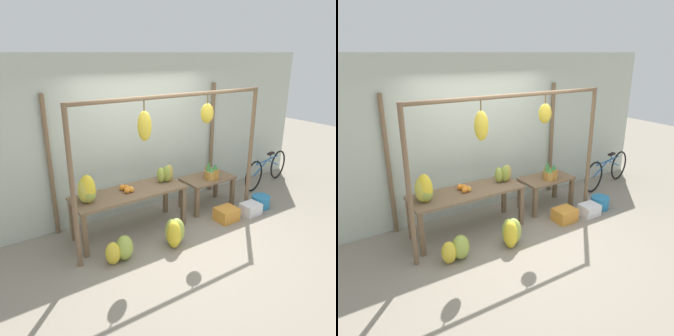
% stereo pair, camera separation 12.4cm
% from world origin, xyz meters
% --- Properties ---
extents(ground_plane, '(20.00, 20.00, 0.00)m').
position_xyz_m(ground_plane, '(0.00, 0.00, 0.00)').
color(ground_plane, gray).
extents(shop_wall_back, '(8.00, 0.08, 2.80)m').
position_xyz_m(shop_wall_back, '(0.00, 1.44, 1.40)').
color(shop_wall_back, '#B7C1B2').
rests_on(shop_wall_back, ground_plane).
extents(stall_awning, '(3.32, 1.18, 2.25)m').
position_xyz_m(stall_awning, '(-0.02, 0.57, 1.53)').
color(stall_awning, brown).
rests_on(stall_awning, ground_plane).
extents(display_table_main, '(1.83, 0.65, 0.72)m').
position_xyz_m(display_table_main, '(-0.61, 0.72, 0.62)').
color(display_table_main, brown).
rests_on(display_table_main, ground_plane).
extents(display_table_side, '(0.96, 0.57, 0.60)m').
position_xyz_m(display_table_side, '(1.04, 0.76, 0.48)').
color(display_table_side, brown).
rests_on(display_table_side, ground_plane).
extents(banana_pile_on_table, '(0.35, 0.43, 0.44)m').
position_xyz_m(banana_pile_on_table, '(-1.30, 0.72, 0.90)').
color(banana_pile_on_table, '#9EB247').
rests_on(banana_pile_on_table, display_table_main).
extents(orange_pile, '(0.20, 0.26, 0.10)m').
position_xyz_m(orange_pile, '(-0.64, 0.77, 0.76)').
color(orange_pile, orange).
rests_on(orange_pile, display_table_main).
extents(pineapple_cluster, '(0.28, 0.37, 0.30)m').
position_xyz_m(pineapple_cluster, '(1.05, 0.68, 0.72)').
color(pineapple_cluster, '#A3702D').
rests_on(pineapple_cluster, display_table_side).
extents(banana_pile_ground_left, '(0.50, 0.37, 0.37)m').
position_xyz_m(banana_pile_ground_left, '(-1.10, 0.09, 0.18)').
color(banana_pile_ground_left, '#9EB247').
rests_on(banana_pile_ground_left, ground_plane).
extents(banana_pile_ground_right, '(0.38, 0.38, 0.44)m').
position_xyz_m(banana_pile_ground_right, '(-0.24, 0.00, 0.22)').
color(banana_pile_ground_right, '#9EB247').
rests_on(banana_pile_ground_right, ground_plane).
extents(fruit_crate_white, '(0.37, 0.32, 0.23)m').
position_xyz_m(fruit_crate_white, '(0.97, 0.14, 0.12)').
color(fruit_crate_white, orange).
rests_on(fruit_crate_white, ground_plane).
extents(blue_bucket, '(0.34, 0.34, 0.23)m').
position_xyz_m(blue_bucket, '(1.88, 0.16, 0.11)').
color(blue_bucket, teal).
rests_on(blue_bucket, ground_plane).
extents(parked_bicycle, '(1.71, 0.40, 0.71)m').
position_xyz_m(parked_bicycle, '(2.87, 0.90, 0.35)').
color(parked_bicycle, black).
rests_on(parked_bicycle, ground_plane).
extents(papaya_pile, '(0.36, 0.23, 0.29)m').
position_xyz_m(papaya_pile, '(0.10, 0.75, 0.86)').
color(papaya_pile, '#B2993D').
rests_on(papaya_pile, display_table_main).
extents(fruit_crate_purple, '(0.33, 0.29, 0.21)m').
position_xyz_m(fruit_crate_purple, '(1.50, 0.06, 0.10)').
color(fruit_crate_purple, silver).
rests_on(fruit_crate_purple, ground_plane).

